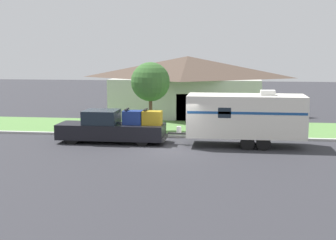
% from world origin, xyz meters
% --- Properties ---
extents(ground_plane, '(120.00, 120.00, 0.00)m').
position_xyz_m(ground_plane, '(0.00, 0.00, 0.00)').
color(ground_plane, '#2D2D33').
extents(curb_strip, '(80.00, 0.30, 0.14)m').
position_xyz_m(curb_strip, '(0.00, 3.75, 0.07)').
color(curb_strip, '#ADADA8').
rests_on(curb_strip, ground_plane).
extents(lawn_strip, '(80.00, 7.00, 0.03)m').
position_xyz_m(lawn_strip, '(0.00, 7.40, 0.01)').
color(lawn_strip, '#568442').
rests_on(lawn_strip, ground_plane).
extents(house_across_street, '(12.84, 8.49, 4.92)m').
position_xyz_m(house_across_street, '(-0.66, 14.52, 2.55)').
color(house_across_street, '#B2B2A8').
rests_on(house_across_street, ground_plane).
extents(pickup_truck, '(6.39, 1.97, 2.03)m').
position_xyz_m(pickup_truck, '(-3.89, 1.62, 0.88)').
color(pickup_truck, black).
rests_on(pickup_truck, ground_plane).
extents(travel_trailer, '(7.69, 2.47, 3.19)m').
position_xyz_m(travel_trailer, '(3.84, 1.62, 1.73)').
color(travel_trailer, black).
rests_on(travel_trailer, ground_plane).
extents(mailbox, '(0.48, 0.20, 1.32)m').
position_xyz_m(mailbox, '(-3.10, 4.35, 1.02)').
color(mailbox, brown).
rests_on(mailbox, ground_plane).
extents(tree_in_yard, '(2.59, 2.59, 4.63)m').
position_xyz_m(tree_in_yard, '(-2.30, 5.63, 3.32)').
color(tree_in_yard, brown).
rests_on(tree_in_yard, ground_plane).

